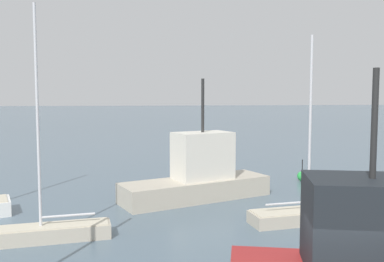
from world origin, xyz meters
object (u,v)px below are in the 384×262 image
(fishing_boat_0, at_px, (199,175))
(channel_buoy_0, at_px, (302,176))
(sailboat_3, at_px, (301,214))
(sailboat_5, at_px, (51,229))

(fishing_boat_0, distance_m, channel_buoy_0, 8.15)
(channel_buoy_0, bearing_deg, sailboat_3, -116.50)
(sailboat_3, height_order, sailboat_5, sailboat_5)
(sailboat_5, xyz_separation_m, channel_buoy_0, (14.13, 8.33, -0.11))
(fishing_boat_0, bearing_deg, sailboat_3, -73.24)
(sailboat_5, distance_m, channel_buoy_0, 16.40)
(fishing_boat_0, xyz_separation_m, channel_buoy_0, (7.43, 3.21, -0.91))
(sailboat_3, height_order, channel_buoy_0, sailboat_3)
(sailboat_3, xyz_separation_m, sailboat_5, (-10.10, -0.26, 0.05))
(sailboat_3, height_order, fishing_boat_0, sailboat_3)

